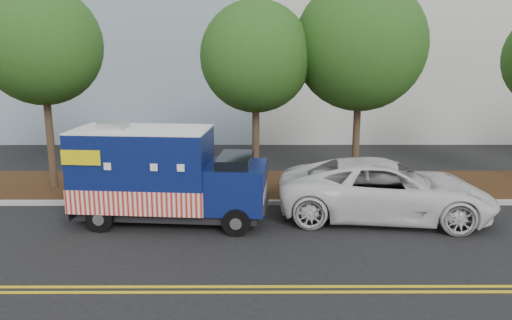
{
  "coord_description": "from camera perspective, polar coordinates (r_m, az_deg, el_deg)",
  "views": [
    {
      "loc": [
        2.04,
        -14.39,
        5.03
      ],
      "look_at": [
        2.08,
        0.6,
        1.7
      ],
      "focal_mm": 35.0,
      "sensor_mm": 36.0,
      "label": 1
    }
  ],
  "objects": [
    {
      "name": "centerline_near",
      "position": [
        11.33,
        -10.85,
        -14.05
      ],
      "size": [
        120.0,
        0.1,
        0.01
      ],
      "primitive_type": "cube",
      "color": "gold",
      "rests_on": "ground"
    },
    {
      "name": "tree_a",
      "position": [
        19.03,
        -23.28,
        11.91
      ],
      "size": [
        4.11,
        4.11,
        7.22
      ],
      "color": "#38281C",
      "rests_on": "ground"
    },
    {
      "name": "ground",
      "position": [
        15.38,
        -7.83,
        -6.67
      ],
      "size": [
        120.0,
        120.0,
        0.0
      ],
      "primitive_type": "plane",
      "color": "black",
      "rests_on": "ground"
    },
    {
      "name": "mulch_strip",
      "position": [
        18.68,
        -6.44,
        -2.93
      ],
      "size": [
        120.0,
        4.0,
        0.15
      ],
      "primitive_type": "cube",
      "color": "black",
      "rests_on": "ground"
    },
    {
      "name": "curb",
      "position": [
        16.68,
        -7.21,
        -4.85
      ],
      "size": [
        120.0,
        0.18,
        0.15
      ],
      "primitive_type": "cube",
      "color": "#9E9E99",
      "rests_on": "ground"
    },
    {
      "name": "food_truck",
      "position": [
        14.88,
        -10.86,
        -1.99
      ],
      "size": [
        5.85,
        2.61,
        3.0
      ],
      "rotation": [
        0.0,
        0.0,
        -0.09
      ],
      "color": "black",
      "rests_on": "ground"
    },
    {
      "name": "tree_b",
      "position": [
        17.66,
        -0.02,
        11.7
      ],
      "size": [
        3.89,
        3.89,
        6.73
      ],
      "color": "#38281C",
      "rests_on": "ground"
    },
    {
      "name": "sign_post",
      "position": [
        17.84,
        -20.53,
        -0.67
      ],
      "size": [
        0.06,
        0.06,
        2.4
      ],
      "primitive_type": "cube",
      "color": "#473828",
      "rests_on": "ground"
    },
    {
      "name": "tree_c",
      "position": [
        18.27,
        11.82,
        12.73
      ],
      "size": [
        4.64,
        4.64,
        7.5
      ],
      "color": "#38281C",
      "rests_on": "ground"
    },
    {
      "name": "white_car",
      "position": [
        15.59,
        14.56,
        -3.29
      ],
      "size": [
        6.7,
        3.73,
        1.77
      ],
      "primitive_type": "imported",
      "rotation": [
        0.0,
        0.0,
        1.44
      ],
      "color": "silver",
      "rests_on": "ground"
    },
    {
      "name": "centerline_far",
      "position": [
        11.11,
        -11.09,
        -14.62
      ],
      "size": [
        120.0,
        0.1,
        0.01
      ],
      "primitive_type": "cube",
      "color": "gold",
      "rests_on": "ground"
    }
  ]
}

